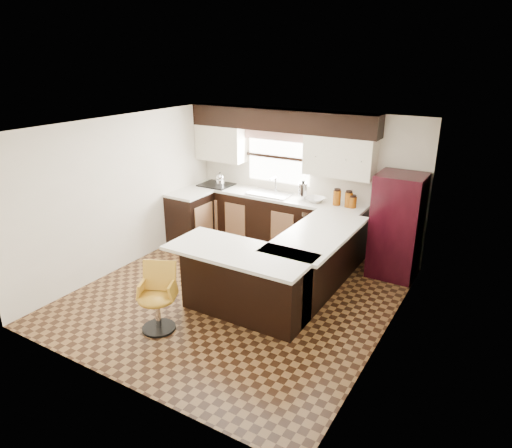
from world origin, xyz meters
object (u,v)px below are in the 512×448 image
Objects in this scene: peninsula_return at (245,283)px; refrigerator at (397,226)px; peninsula_long at (313,264)px; bar_chair at (157,299)px.

refrigerator is at bearing 58.01° from peninsula_return.
refrigerator is (1.36, 2.18, 0.36)m from peninsula_return.
refrigerator is (0.83, 1.20, 0.36)m from peninsula_long.
bar_chair is at bearing -124.34° from peninsula_long.
peninsula_long is 1.18× the size of peninsula_return.
peninsula_long is 2.24m from bar_chair.
peninsula_return is at bearing -121.99° from refrigerator.
peninsula_long is 1.11m from peninsula_return.
peninsula_long is 2.27× the size of bar_chair.
refrigerator is at bearing 31.38° from bar_chair.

